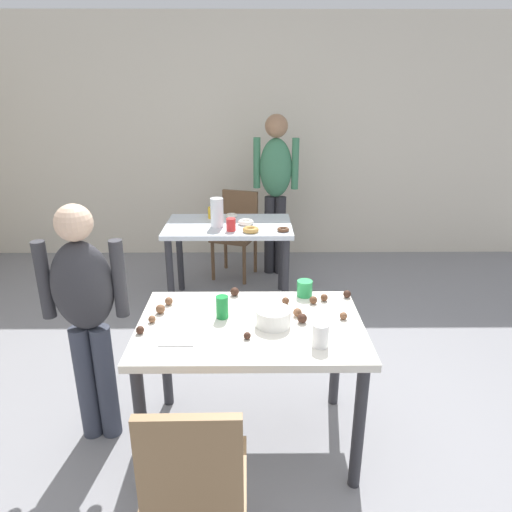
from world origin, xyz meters
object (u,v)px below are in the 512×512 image
Objects in this scene: soda_can at (222,307)px; pitcher_far at (217,212)px; person_adult_far at (276,181)px; mixing_bowl at (273,317)px; chair_near_table at (195,478)px; chair_far_table at (237,228)px; dining_table_far at (229,237)px; person_girl_near at (86,308)px; dining_table_near at (250,340)px.

pitcher_far reaches higher than soda_can.
mixing_bowl is (-0.13, -2.52, -0.19)m from person_adult_far.
chair_near_table is 1.00× the size of chair_far_table.
dining_table_far is at bearing 99.94° from mixing_bowl.
person_girl_near is (-0.71, -2.42, 0.31)m from chair_far_table.
chair_near_table is 3.33m from person_adult_far.
chair_near_table is (-0.01, -2.55, -0.14)m from dining_table_far.
chair_near_table is 2.51m from pitcher_far.
person_girl_near is at bearing -109.00° from pitcher_far.
dining_table_near is at bearing -3.75° from person_girl_near.
person_girl_near is at bearing -106.42° from chair_far_table.
pitcher_far is (-0.14, 1.65, 0.06)m from soda_can.
dining_table_far is 1.73m from soda_can.
chair_far_table is (-0.15, 2.48, -0.15)m from dining_table_near.
soda_can is 1.66m from pitcher_far.
person_adult_far is at bearing 55.53° from pitcher_far.
mixing_bowl is 1.48× the size of soda_can.
soda_can reaches higher than dining_table_near.
mixing_bowl is at bearing -4.40° from person_girl_near.
dining_table_near is 0.85× the size of person_girl_near.
soda_can is (0.00, -2.41, 0.31)m from chair_far_table.
dining_table_far is 1.26× the size of chair_far_table.
dining_table_near is 1.34× the size of chair_near_table.
mixing_bowl is (0.98, -0.08, -0.02)m from person_girl_near.
pitcher_far is at bearing 91.81° from chair_near_table.
person_girl_near is 0.84× the size of person_adult_far.
soda_can is at bearing 85.56° from chair_near_table.
soda_can is at bearing -88.33° from dining_table_far.
chair_far_table reaches higher than dining_table_near.
pitcher_far is (-0.54, -0.78, -0.11)m from person_adult_far.
chair_far_table is at bearing 86.06° from dining_table_far.
person_adult_far is at bearing 87.13° from mixing_bowl.
chair_near_table is (-0.21, -0.76, -0.15)m from dining_table_near.
chair_near_table is 1.09m from person_girl_near.
dining_table_near is 2.49m from chair_far_table.
person_adult_far reaches higher than person_girl_near.
dining_table_far is at bearing 68.96° from person_girl_near.
soda_can is 0.49× the size of pitcher_far.
chair_far_table is at bearing 73.58° from person_girl_near.
person_adult_far reaches higher than dining_table_far.
soda_can reaches higher than chair_far_table.
chair_far_table reaches higher than mixing_bowl.
dining_table_far is at bearing -121.83° from person_adult_far.
mixing_bowl reaches higher than dining_table_far.
person_adult_far is at bearing 58.17° from dining_table_far.
person_girl_near is (-0.67, -1.73, 0.18)m from dining_table_far.
soda_can reaches higher than dining_table_far.
person_adult_far is 9.04× the size of mixing_bowl.
chair_far_table is (0.05, 0.69, -0.14)m from dining_table_far.
person_adult_far is 2.47m from soda_can.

